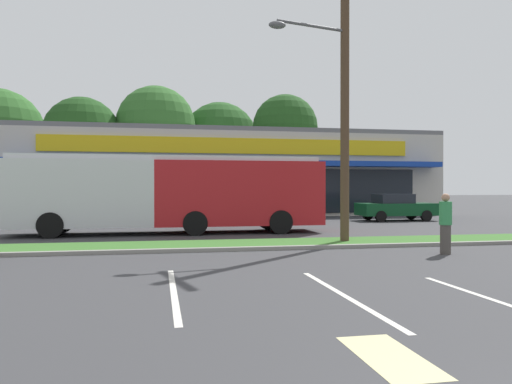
{
  "coord_description": "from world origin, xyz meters",
  "views": [
    {
      "loc": [
        -3.34,
        -2.16,
        1.92
      ],
      "look_at": [
        0.64,
        18.1,
        1.76
      ],
      "focal_mm": 34.83,
      "sensor_mm": 36.0,
      "label": 1
    }
  ],
  "objects_px": {
    "utility_pole": "(341,86)",
    "car_0": "(396,207)",
    "city_bus": "(170,192)",
    "pedestrian_near_bench": "(446,224)"
  },
  "relations": [
    {
      "from": "utility_pole",
      "to": "pedestrian_near_bench",
      "type": "height_order",
      "value": "utility_pole"
    },
    {
      "from": "car_0",
      "to": "utility_pole",
      "type": "bearing_deg",
      "value": -124.54
    },
    {
      "from": "city_bus",
      "to": "pedestrian_near_bench",
      "type": "relative_size",
      "value": 7.37
    },
    {
      "from": "city_bus",
      "to": "car_0",
      "type": "bearing_deg",
      "value": -156.84
    },
    {
      "from": "utility_pole",
      "to": "car_0",
      "type": "relative_size",
      "value": 2.22
    },
    {
      "from": "car_0",
      "to": "city_bus",
      "type": "bearing_deg",
      "value": -156.47
    },
    {
      "from": "utility_pole",
      "to": "car_0",
      "type": "bearing_deg",
      "value": 55.46
    },
    {
      "from": "utility_pole",
      "to": "pedestrian_near_bench",
      "type": "relative_size",
      "value": 5.72
    },
    {
      "from": "city_bus",
      "to": "pedestrian_near_bench",
      "type": "xyz_separation_m",
      "value": [
        7.72,
        -8.23,
        -0.88
      ]
    },
    {
      "from": "car_0",
      "to": "pedestrian_near_bench",
      "type": "xyz_separation_m",
      "value": [
        -5.53,
        -13.99,
        0.09
      ]
    }
  ]
}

